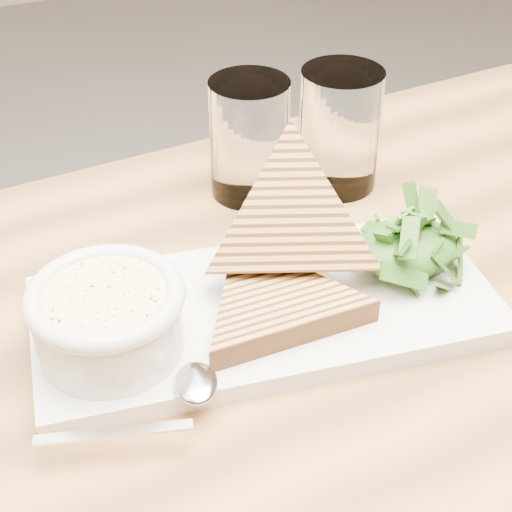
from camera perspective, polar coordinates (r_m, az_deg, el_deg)
name	(u,v)px	position (r m, az deg, el deg)	size (l,w,h in m)	color
table_top	(291,390)	(0.62, 2.54, -9.72)	(1.09, 0.72, 0.04)	#A7733E
table_leg_br	(486,321)	(1.27, 16.36, -4.54)	(0.06, 0.06, 0.68)	#A7733E
platter	(266,310)	(0.64, 0.71, -3.93)	(0.37, 0.17, 0.02)	white
soup_bowl	(109,326)	(0.59, -10.63, -5.00)	(0.11, 0.11, 0.04)	white
soup	(105,298)	(0.57, -10.93, -3.03)	(0.09, 0.09, 0.01)	#FAE3A0
bowl_rim	(105,296)	(0.57, -10.95, -2.87)	(0.12, 0.12, 0.01)	white
sandwich_flat	(275,304)	(0.62, 1.37, -3.49)	(0.16, 0.16, 0.02)	#B68849
sandwich_lean	(292,222)	(0.63, 2.62, 2.50)	(0.16, 0.16, 0.09)	#B68849
salad_base	(407,247)	(0.68, 10.89, 0.64)	(0.09, 0.07, 0.04)	#174513
arugula_pile	(408,238)	(0.67, 10.98, 1.26)	(0.11, 0.10, 0.05)	#3F7320
spoon_bowl	(196,383)	(0.56, -4.37, -9.20)	(0.03, 0.04, 0.01)	silver
spoon_handle	(114,433)	(0.54, -10.30, -12.54)	(0.11, 0.01, 0.00)	silver
glass_near	(250,139)	(0.77, -0.47, 8.52)	(0.08, 0.08, 0.12)	white
glass_far	(339,130)	(0.79, 6.07, 9.14)	(0.08, 0.08, 0.12)	white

